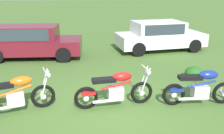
{
  "coord_description": "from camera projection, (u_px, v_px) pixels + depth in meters",
  "views": [
    {
      "loc": [
        -0.68,
        -5.47,
        2.98
      ],
      "look_at": [
        0.11,
        1.15,
        0.8
      ],
      "focal_mm": 39.04,
      "sensor_mm": 36.0,
      "label": 1
    }
  ],
  "objects": [
    {
      "name": "ground_plane",
      "position": [
        113.0,
        111.0,
        6.16
      ],
      "size": [
        120.0,
        120.0,
        0.0
      ],
      "primitive_type": "plane",
      "color": "#476B2D"
    },
    {
      "name": "car_burgundy",
      "position": [
        29.0,
        39.0,
        10.64
      ],
      "size": [
        4.23,
        2.01,
        1.43
      ],
      "rotation": [
        0.0,
        0.0,
        -0.05
      ],
      "color": "maroon",
      "rests_on": "ground"
    },
    {
      "name": "motorcycle_orange",
      "position": [
        15.0,
        95.0,
        5.99
      ],
      "size": [
        1.93,
        0.91,
        1.02
      ],
      "rotation": [
        0.0,
        0.0,
        0.3
      ],
      "color": "black",
      "rests_on": "ground"
    },
    {
      "name": "motorcycle_blue",
      "position": [
        200.0,
        88.0,
        6.4
      ],
      "size": [
        1.97,
        0.64,
        1.02
      ],
      "rotation": [
        0.0,
        0.0,
        -0.05
      ],
      "color": "black",
      "rests_on": "ground"
    },
    {
      "name": "motorcycle_red",
      "position": [
        116.0,
        89.0,
        6.31
      ],
      "size": [
        2.1,
        0.67,
        1.02
      ],
      "rotation": [
        0.0,
        0.0,
        0.11
      ],
      "color": "black",
      "rests_on": "ground"
    },
    {
      "name": "car_white",
      "position": [
        159.0,
        34.0,
        11.98
      ],
      "size": [
        4.44,
        2.33,
        1.43
      ],
      "rotation": [
        0.0,
        0.0,
        0.13
      ],
      "color": "silver",
      "rests_on": "ground"
    },
    {
      "name": "shrub_low",
      "position": [
        194.0,
        73.0,
        8.24
      ],
      "size": [
        0.61,
        0.63,
        0.45
      ],
      "color": "#23651E",
      "rests_on": "ground"
    }
  ]
}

